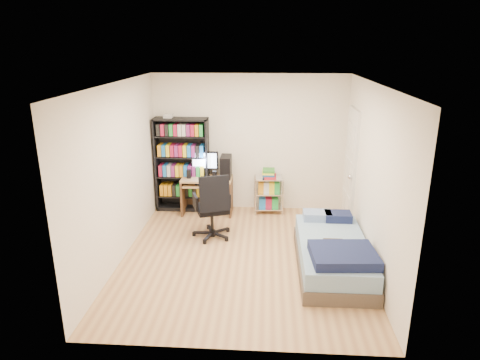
# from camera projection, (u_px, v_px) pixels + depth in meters

# --- Properties ---
(room) EXTENTS (3.58, 4.08, 2.58)m
(room) POSITION_uv_depth(u_px,v_px,m) (243.00, 176.00, 5.91)
(room) COLOR tan
(room) RESTS_ON ground
(media_shelf) EXTENTS (0.97, 0.32, 1.80)m
(media_shelf) POSITION_uv_depth(u_px,v_px,m) (182.00, 164.00, 7.84)
(media_shelf) COLOR black
(media_shelf) RESTS_ON room
(computer_desk) EXTENTS (0.91, 0.53, 1.14)m
(computer_desk) POSITION_uv_depth(u_px,v_px,m) (212.00, 180.00, 7.77)
(computer_desk) COLOR #9F7B51
(computer_desk) RESTS_ON room
(office_chair) EXTENTS (0.82, 0.82, 1.08)m
(office_chair) POSITION_uv_depth(u_px,v_px,m) (213.00, 217.00, 6.82)
(office_chair) COLOR black
(office_chair) RESTS_ON room
(wire_cart) EXTENTS (0.54, 0.40, 0.83)m
(wire_cart) POSITION_uv_depth(u_px,v_px,m) (269.00, 184.00, 7.79)
(wire_cart) COLOR silver
(wire_cart) RESTS_ON room
(bed) EXTENTS (0.95, 1.89, 0.54)m
(bed) POSITION_uv_depth(u_px,v_px,m) (333.00, 253.00, 5.89)
(bed) COLOR brown
(bed) RESTS_ON room
(door) EXTENTS (0.12, 0.80, 2.00)m
(door) POSITION_uv_depth(u_px,v_px,m) (350.00, 168.00, 7.16)
(door) COLOR silver
(door) RESTS_ON room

